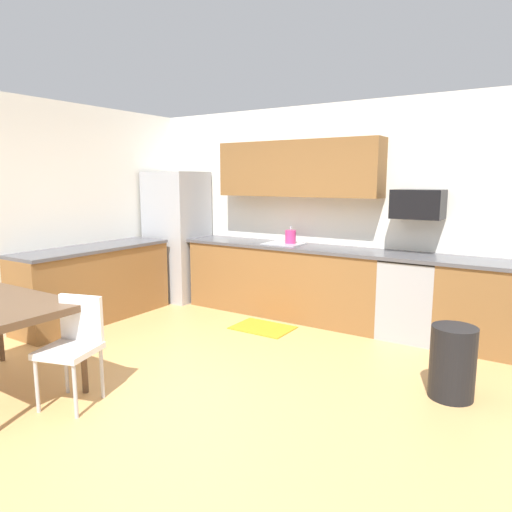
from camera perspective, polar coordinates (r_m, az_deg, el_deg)
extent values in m
plane|color=tan|center=(4.24, -7.64, -15.38)|extent=(12.00, 12.00, 0.00)
cube|color=white|center=(6.12, 8.47, 5.36)|extent=(5.80, 0.10, 2.70)
cube|color=white|center=(5.95, -27.80, 4.27)|extent=(0.10, 5.80, 2.70)
cube|color=brown|center=(6.12, 3.38, -3.08)|extent=(2.68, 0.60, 0.90)
cube|color=brown|center=(5.40, 26.00, -5.73)|extent=(0.87, 0.60, 0.90)
cube|color=brown|center=(6.23, -19.16, -3.37)|extent=(0.60, 2.00, 0.90)
cube|color=#4C4C51|center=(5.85, 6.94, 0.97)|extent=(4.80, 0.64, 0.04)
cube|color=#4C4C51|center=(6.14, -19.39, 0.91)|extent=(0.64, 2.00, 0.04)
cube|color=brown|center=(6.04, 5.08, 10.59)|extent=(2.20, 0.34, 0.70)
cube|color=#9EA0A5|center=(7.01, -9.60, 2.45)|extent=(0.76, 0.70, 1.88)
cube|color=#999BA0|center=(5.53, 18.38, -5.02)|extent=(0.60, 0.60, 0.88)
cube|color=black|center=(5.44, 18.63, -0.36)|extent=(0.60, 0.60, 0.03)
cube|color=black|center=(5.47, 19.22, 6.01)|extent=(0.54, 0.36, 0.32)
cube|color=#A5A8AD|center=(6.04, 3.42, 0.91)|extent=(0.48, 0.40, 0.14)
cylinder|color=#B2B5BA|center=(6.18, 4.26, 2.58)|extent=(0.02, 0.02, 0.24)
cylinder|color=brown|center=(4.18, -20.39, -10.93)|extent=(0.05, 0.05, 0.72)
cube|color=white|center=(3.98, -21.98, -10.69)|extent=(0.50, 0.50, 0.05)
cube|color=white|center=(4.05, -20.60, -7.26)|extent=(0.37, 0.15, 0.40)
cylinder|color=#B2B2B7|center=(4.04, -25.25, -14.19)|extent=(0.03, 0.03, 0.42)
cylinder|color=#B2B2B7|center=(3.84, -21.27, -15.19)|extent=(0.03, 0.03, 0.42)
cylinder|color=#B2B2B7|center=(4.28, -22.22, -12.65)|extent=(0.03, 0.03, 0.42)
cylinder|color=#B2B2B7|center=(4.09, -18.35, -13.46)|extent=(0.03, 0.03, 0.42)
cylinder|color=black|center=(4.19, 22.93, -11.90)|extent=(0.36, 0.36, 0.60)
cube|color=orange|center=(5.66, 0.82, -8.78)|extent=(0.70, 0.50, 0.01)
cylinder|color=#CC3372|center=(6.03, 4.24, 2.23)|extent=(0.14, 0.14, 0.20)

